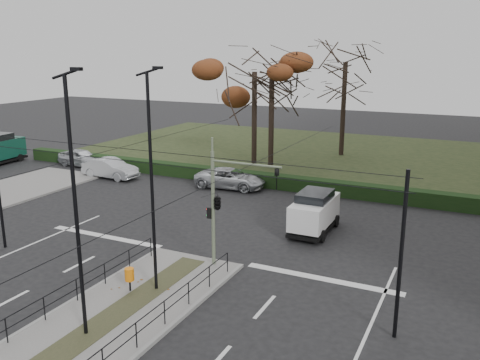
# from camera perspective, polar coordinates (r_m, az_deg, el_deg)

# --- Properties ---
(ground) EXTENTS (140.00, 140.00, 0.00)m
(ground) POSITION_cam_1_polar(r_m,az_deg,el_deg) (20.97, -11.70, -13.47)
(ground) COLOR black
(ground) RESTS_ON ground
(median_island) EXTENTS (4.40, 15.00, 0.14)m
(median_island) POSITION_cam_1_polar(r_m,az_deg,el_deg) (19.29, -16.37, -16.19)
(median_island) COLOR slate
(median_island) RESTS_ON ground
(park) EXTENTS (38.00, 26.00, 0.10)m
(park) POSITION_cam_1_polar(r_m,az_deg,el_deg) (50.69, 4.89, 3.34)
(park) COLOR #222E17
(park) RESTS_ON ground
(hedge) EXTENTS (38.00, 1.00, 1.00)m
(hedge) POSITION_cam_1_polar(r_m,az_deg,el_deg) (38.64, -2.21, 0.59)
(hedge) COLOR black
(hedge) RESTS_ON ground
(median_railing) EXTENTS (4.14, 13.24, 0.92)m
(median_railing) POSITION_cam_1_polar(r_m,az_deg,el_deg) (18.79, -16.77, -13.93)
(median_railing) COLOR black
(median_railing) RESTS_ON median_island
(catenary) EXTENTS (20.00, 34.00, 6.00)m
(catenary) POSITION_cam_1_polar(r_m,az_deg,el_deg) (20.86, -9.50, -3.33)
(catenary) COLOR black
(catenary) RESTS_ON ground
(traffic_light) EXTENTS (3.59, 2.06, 5.28)m
(traffic_light) POSITION_cam_1_polar(r_m,az_deg,el_deg) (22.56, -2.36, -2.34)
(traffic_light) COLOR slate
(traffic_light) RESTS_ON median_island
(litter_bin) EXTENTS (0.38, 0.38, 0.98)m
(litter_bin) POSITION_cam_1_polar(r_m,az_deg,el_deg) (21.44, -12.31, -10.36)
(litter_bin) COLOR black
(litter_bin) RESTS_ON median_island
(streetlamp_median_near) EXTENTS (0.76, 0.15, 9.06)m
(streetlamp_median_near) POSITION_cam_1_polar(r_m,az_deg,el_deg) (17.36, -17.94, -2.89)
(streetlamp_median_near) COLOR black
(streetlamp_median_near) RESTS_ON median_island
(streetlamp_median_far) EXTENTS (0.75, 0.15, 8.99)m
(streetlamp_median_far) POSITION_cam_1_polar(r_m,az_deg,el_deg) (20.11, -9.85, -0.19)
(streetlamp_median_far) COLOR black
(streetlamp_median_far) RESTS_ON median_island
(parked_car_first) EXTENTS (4.52, 2.11, 1.50)m
(parked_car_first) POSITION_cam_1_polar(r_m,az_deg,el_deg) (45.70, -17.41, 2.41)
(parked_car_first) COLOR #B7BBC0
(parked_car_first) RESTS_ON ground
(parked_car_second) EXTENTS (4.71, 1.79, 1.53)m
(parked_car_second) POSITION_cam_1_polar(r_m,az_deg,el_deg) (40.85, -14.37, 1.29)
(parked_car_second) COLOR #B7BBC0
(parked_car_second) RESTS_ON ground
(parked_car_fourth) EXTENTS (5.29, 2.80, 1.42)m
(parked_car_fourth) POSITION_cam_1_polar(r_m,az_deg,el_deg) (36.72, -1.09, 0.20)
(parked_car_fourth) COLOR #B7BBC0
(parked_car_fourth) RESTS_ON ground
(white_van) EXTENTS (1.96, 4.20, 2.28)m
(white_van) POSITION_cam_1_polar(r_m,az_deg,el_deg) (28.00, 8.36, -3.45)
(white_van) COLOR white
(white_van) RESTS_ON ground
(rust_tree) EXTENTS (9.31, 9.31, 10.32)m
(rust_tree) POSITION_cam_1_polar(r_m,az_deg,el_deg) (43.55, 1.65, 12.04)
(rust_tree) COLOR black
(rust_tree) RESTS_ON park
(bare_tree_center) EXTENTS (5.88, 5.88, 11.37)m
(bare_tree_center) POSITION_cam_1_polar(r_m,az_deg,el_deg) (48.17, 11.74, 12.08)
(bare_tree_center) COLOR black
(bare_tree_center) RESTS_ON park
(bare_tree_near) EXTENTS (6.63, 6.63, 10.74)m
(bare_tree_near) POSITION_cam_1_polar(r_m,az_deg,el_deg) (42.16, 3.61, 11.47)
(bare_tree_near) COLOR black
(bare_tree_near) RESTS_ON park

